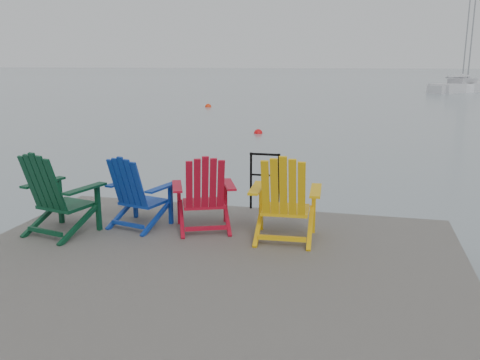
% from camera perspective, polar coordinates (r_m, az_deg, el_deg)
% --- Properties ---
extents(ground, '(400.00, 400.00, 0.00)m').
position_cam_1_polar(ground, '(6.09, -4.23, -14.04)').
color(ground, gray).
rests_on(ground, ground).
extents(dock, '(6.00, 5.00, 1.40)m').
position_cam_1_polar(dock, '(5.94, -4.29, -11.06)').
color(dock, '#312E2B').
rests_on(dock, ground).
extents(handrail, '(0.48, 0.04, 0.90)m').
position_cam_1_polar(handrail, '(7.93, 2.79, 0.49)').
color(handrail, black).
rests_on(handrail, dock).
extents(chair_green, '(1.04, 0.98, 1.13)m').
position_cam_1_polar(chair_green, '(7.18, -19.86, -1.40)').
color(chair_green, '#09351F').
rests_on(chair_green, dock).
extents(chair_blue, '(0.94, 0.89, 1.02)m').
position_cam_1_polar(chair_blue, '(7.21, -11.48, -1.27)').
color(chair_blue, navy).
rests_on(chair_blue, dock).
extents(chair_red, '(1.03, 0.98, 1.06)m').
position_cam_1_polar(chair_red, '(6.94, -4.06, -1.44)').
color(chair_red, '#A80C21').
rests_on(chair_red, dock).
extents(chair_yellow, '(0.94, 0.88, 1.14)m').
position_cam_1_polar(chair_yellow, '(6.55, 5.05, -2.00)').
color(chair_yellow, '#E6AB0C').
rests_on(chair_yellow, dock).
extents(sailboat_near, '(3.36, 8.22, 11.09)m').
position_cam_1_polar(sailboat_near, '(54.80, 23.63, 9.60)').
color(sailboat_near, white).
rests_on(sailboat_near, ground).
extents(sailboat_mid, '(6.99, 7.65, 11.40)m').
position_cam_1_polar(sailboat_mid, '(52.03, 23.85, 9.44)').
color(sailboat_mid, silver).
rests_on(sailboat_mid, ground).
extents(buoy_a, '(0.34, 0.34, 0.34)m').
position_cam_1_polar(buoy_a, '(20.13, 2.05, 5.26)').
color(buoy_a, red).
rests_on(buoy_a, ground).
extents(buoy_b, '(0.39, 0.39, 0.39)m').
position_cam_1_polar(buoy_b, '(31.93, -3.59, 8.19)').
color(buoy_b, red).
rests_on(buoy_b, ground).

